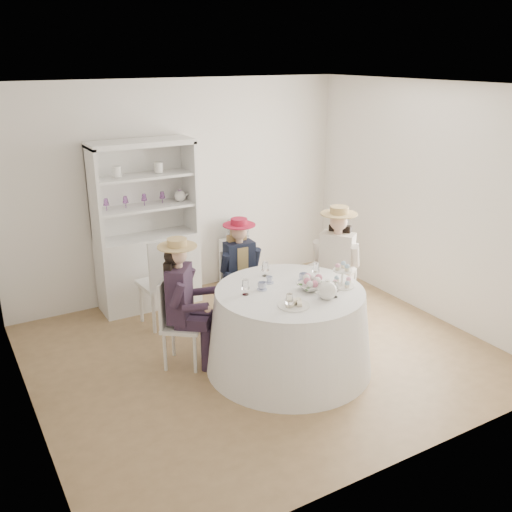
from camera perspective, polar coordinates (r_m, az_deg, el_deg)
ground at (r=6.08m, az=0.48°, el=-9.64°), size 4.50×4.50×0.00m
ceiling at (r=5.31m, az=0.56°, el=16.69°), size 4.50×4.50×0.00m
wall_back at (r=7.28m, az=-7.57°, el=6.59°), size 4.50×0.00×4.50m
wall_front at (r=4.06m, az=15.07°, el=-4.63°), size 4.50×0.00×4.50m
wall_left at (r=4.86m, az=-22.97°, el=-1.48°), size 0.00×4.50×4.50m
wall_right at (r=6.93m, az=16.83°, el=5.24°), size 0.00×4.50×4.50m
tea_table at (r=5.66m, az=3.33°, el=-7.32°), size 1.64×1.64×0.83m
hutch at (r=7.05m, az=-10.82°, el=0.67°), size 1.22×0.49×2.04m
side_table at (r=7.64m, az=-1.77°, el=-0.75°), size 0.44×0.44×0.62m
hatbox at (r=7.49m, az=-1.80°, el=2.52°), size 0.37×0.37×0.29m
guest_left at (r=5.59m, az=-7.43°, el=-3.96°), size 0.57×0.55×1.33m
guest_mid at (r=6.37m, az=-1.60°, el=-1.07°), size 0.47×0.48×1.28m
guest_right at (r=6.36m, az=8.01°, el=-0.53°), size 0.61×0.58×1.42m
spare_chair at (r=6.49m, az=-9.31°, el=-2.34°), size 0.47×0.47×1.07m
teacup_a at (r=5.47m, az=0.61°, el=-3.06°), size 0.09×0.09×0.07m
teacup_b at (r=5.62m, az=1.34°, el=-2.43°), size 0.07×0.07×0.06m
teacup_c at (r=5.69m, az=4.78°, el=-2.18°), size 0.12×0.12×0.07m
flower_bowl at (r=5.48m, az=5.42°, el=-3.13°), size 0.24×0.24×0.06m
flower_arrangement at (r=5.47m, az=5.56°, el=-2.50°), size 0.19×0.19×0.07m
table_teapot at (r=5.30m, az=7.14°, el=-3.41°), size 0.25×0.18×0.19m
sandwich_plate at (r=5.14m, az=3.79°, el=-4.85°), size 0.29×0.29×0.06m
cupcake_stand at (r=5.60m, az=8.61°, el=-2.18°), size 0.25×0.25×0.23m
stemware_set at (r=5.45m, az=3.43°, el=-2.70°), size 0.91×0.88×0.15m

